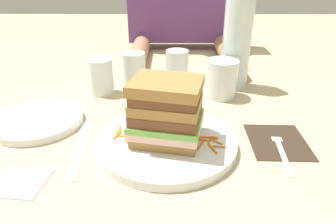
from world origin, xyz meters
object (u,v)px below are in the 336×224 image
(sandwich, at_px, (168,110))
(empty_tumbler_0, at_px, (134,69))
(empty_tumbler_1, at_px, (177,66))
(main_plate, at_px, (168,142))
(empty_tumbler_2, at_px, (101,77))
(fork, at_px, (280,146))
(side_plate, at_px, (38,120))
(napkin_pink, at_px, (19,182))
(juice_glass, at_px, (222,81))
(water_bottle, at_px, (237,36))
(knife, at_px, (79,149))
(napkin_dark, at_px, (278,141))

(sandwich, relative_size, empty_tumbler_0, 1.59)
(empty_tumbler_1, bearing_deg, main_plate, -93.87)
(empty_tumbler_2, bearing_deg, sandwich, -55.42)
(fork, bearing_deg, side_plate, 169.55)
(sandwich, height_order, napkin_pink, sandwich)
(empty_tumbler_2, bearing_deg, juice_glass, -3.27)
(sandwich, height_order, side_plate, sandwich)
(water_bottle, bearing_deg, fork, -83.52)
(juice_glass, bearing_deg, water_bottle, 58.00)
(sandwich, bearing_deg, juice_glass, 60.33)
(knife, bearing_deg, napkin_pink, -127.66)
(water_bottle, distance_m, side_plate, 0.53)
(fork, xyz_separation_m, napkin_pink, (-0.45, -0.10, -0.00))
(empty_tumbler_0, bearing_deg, water_bottle, -1.95)
(sandwich, xyz_separation_m, empty_tumbler_2, (-0.18, 0.25, -0.03))
(napkin_pink, bearing_deg, sandwich, 24.23)
(side_plate, bearing_deg, empty_tumbler_2, 57.34)
(napkin_dark, distance_m, knife, 0.38)
(empty_tumbler_1, relative_size, empty_tumbler_2, 1.00)
(fork, distance_m, empty_tumbler_2, 0.47)
(fork, height_order, empty_tumbler_1, empty_tumbler_1)
(sandwich, distance_m, empty_tumbler_0, 0.33)
(fork, bearing_deg, empty_tumbler_0, 134.07)
(side_plate, bearing_deg, knife, -40.71)
(side_plate, height_order, napkin_pink, side_plate)
(knife, xyz_separation_m, empty_tumbler_0, (0.07, 0.33, 0.04))
(main_plate, height_order, napkin_dark, main_plate)
(empty_tumbler_0, bearing_deg, napkin_pink, -108.55)
(main_plate, relative_size, empty_tumbler_2, 2.88)
(water_bottle, bearing_deg, napkin_pink, -135.24)
(empty_tumbler_1, bearing_deg, side_plate, -140.57)
(knife, distance_m, empty_tumbler_0, 0.34)
(juice_glass, relative_size, napkin_pink, 1.11)
(main_plate, bearing_deg, empty_tumbler_1, 86.13)
(juice_glass, bearing_deg, fork, -71.92)
(main_plate, height_order, sandwich, sandwich)
(sandwich, height_order, juice_glass, sandwich)
(empty_tumbler_0, xyz_separation_m, empty_tumbler_2, (-0.08, -0.06, 0.00))
(side_plate, xyz_separation_m, napkin_pink, (0.04, -0.19, -0.01))
(sandwich, xyz_separation_m, napkin_dark, (0.22, 0.02, -0.08))
(knife, bearing_deg, empty_tumbler_2, 91.86)
(napkin_pink, bearing_deg, empty_tumbler_0, 71.45)
(knife, height_order, side_plate, side_plate)
(empty_tumbler_1, bearing_deg, fork, -60.95)
(sandwich, bearing_deg, napkin_dark, 4.50)
(napkin_dark, bearing_deg, water_bottle, 97.40)
(main_plate, bearing_deg, fork, -1.57)
(main_plate, height_order, water_bottle, water_bottle)
(juice_glass, distance_m, empty_tumbler_1, 0.15)
(empty_tumbler_0, height_order, empty_tumbler_2, same)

